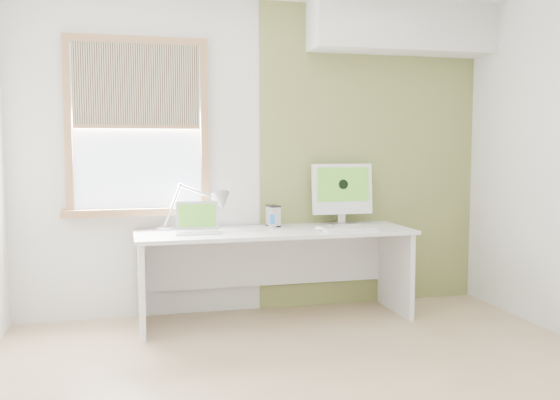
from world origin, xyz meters
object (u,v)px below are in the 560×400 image
object	(u,v)px
external_drive	(273,216)
imac	(342,190)
desk	(273,253)
laptop	(198,225)
desk_lamp	(210,205)

from	to	relation	value
external_drive	imac	world-z (taller)	imac
desk	external_drive	world-z (taller)	external_drive
laptop	imac	size ratio (longest dim) A/B	0.67
desk_lamp	laptop	size ratio (longest dim) A/B	1.83
laptop	external_drive	bearing A→B (deg)	15.82
desk	desk_lamp	world-z (taller)	desk_lamp
laptop	imac	world-z (taller)	imac
desk	external_drive	bearing A→B (deg)	76.20
desk	desk_lamp	bearing A→B (deg)	168.04
laptop	desk_lamp	bearing A→B (deg)	50.70
laptop	desk	bearing A→B (deg)	3.90
laptop	external_drive	distance (m)	0.67
desk	imac	world-z (taller)	imac
laptop	external_drive	world-z (taller)	laptop
desk_lamp	imac	xyz separation A→B (m)	(1.14, 0.06, 0.09)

